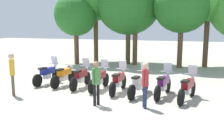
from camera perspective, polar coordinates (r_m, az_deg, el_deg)
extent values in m
plane|color=#ADA899|center=(11.75, -0.81, -4.72)|extent=(80.00, 80.00, 0.00)
cylinder|color=black|center=(14.16, -12.28, -1.11)|extent=(0.14, 0.65, 0.64)
cylinder|color=black|center=(12.95, -16.24, -2.29)|extent=(0.14, 0.65, 0.64)
cube|color=silver|center=(14.10, -12.33, 0.25)|extent=(0.14, 0.37, 0.04)
cube|color=navy|center=(13.52, -14.10, -0.18)|extent=(0.32, 0.97, 0.30)
cube|color=silver|center=(13.53, -14.18, -1.34)|extent=(0.25, 0.41, 0.24)
cube|color=black|center=(13.18, -15.19, 0.35)|extent=(0.27, 0.45, 0.08)
cylinder|color=silver|center=(14.03, -12.53, 0.09)|extent=(0.07, 0.23, 0.64)
cylinder|color=silver|center=(13.90, -12.80, 1.39)|extent=(0.62, 0.08, 0.04)
sphere|color=silver|center=(14.03, -12.47, 0.98)|extent=(0.17, 0.17, 0.16)
cylinder|color=silver|center=(13.41, -15.49, -1.76)|extent=(0.12, 0.70, 0.07)
cube|color=silver|center=(13.93, -12.69, 2.24)|extent=(0.37, 0.16, 0.39)
cylinder|color=black|center=(13.64, -8.87, -1.41)|extent=(0.13, 0.64, 0.64)
cylinder|color=black|center=(12.37, -12.54, -2.69)|extent=(0.13, 0.64, 0.64)
cube|color=silver|center=(13.58, -8.90, 0.00)|extent=(0.14, 0.37, 0.04)
cube|color=orange|center=(12.97, -10.54, -0.47)|extent=(0.30, 0.96, 0.30)
cube|color=silver|center=(12.98, -10.62, -1.67)|extent=(0.24, 0.41, 0.24)
cube|color=black|center=(12.61, -11.54, 0.08)|extent=(0.26, 0.45, 0.08)
cylinder|color=silver|center=(13.51, -9.10, -0.17)|extent=(0.06, 0.23, 0.64)
cylinder|color=silver|center=(13.38, -9.33, 1.18)|extent=(0.62, 0.06, 0.04)
sphere|color=silver|center=(13.51, -9.03, 0.76)|extent=(0.17, 0.17, 0.16)
cylinder|color=silver|center=(12.84, -11.93, -2.12)|extent=(0.10, 0.70, 0.07)
cylinder|color=black|center=(13.11, -5.51, -1.79)|extent=(0.11, 0.64, 0.64)
cylinder|color=black|center=(11.74, -8.56, -3.23)|extent=(0.11, 0.64, 0.64)
cube|color=silver|center=(13.05, -5.54, -0.33)|extent=(0.13, 0.36, 0.04)
cube|color=maroon|center=(12.40, -6.89, -0.85)|extent=(0.28, 0.95, 0.30)
cube|color=silver|center=(12.41, -6.96, -2.11)|extent=(0.23, 0.40, 0.24)
cube|color=black|center=(12.01, -7.71, -0.29)|extent=(0.25, 0.44, 0.08)
cylinder|color=silver|center=(12.97, -5.70, -0.51)|extent=(0.05, 0.23, 0.64)
cylinder|color=silver|center=(12.84, -5.88, 0.90)|extent=(0.62, 0.05, 0.04)
sphere|color=silver|center=(12.97, -5.64, 0.46)|extent=(0.16, 0.16, 0.16)
cylinder|color=silver|center=(12.22, -8.23, -2.61)|extent=(0.08, 0.70, 0.07)
cube|color=silver|center=(12.86, -5.79, 1.82)|extent=(0.36, 0.14, 0.39)
cylinder|color=black|center=(12.64, -1.43, -2.19)|extent=(0.12, 0.64, 0.64)
cylinder|color=black|center=(11.27, -4.47, -3.71)|extent=(0.12, 0.64, 0.64)
cube|color=silver|center=(12.58, -1.43, -0.67)|extent=(0.13, 0.36, 0.04)
cube|color=maroon|center=(11.92, -2.78, -1.22)|extent=(0.29, 0.96, 0.30)
cube|color=silver|center=(11.93, -2.86, -2.53)|extent=(0.23, 0.41, 0.24)
cube|color=black|center=(11.53, -3.59, -0.64)|extent=(0.25, 0.45, 0.08)
cylinder|color=silver|center=(12.50, -1.59, -0.85)|extent=(0.06, 0.23, 0.64)
cylinder|color=silver|center=(12.36, -1.76, 0.60)|extent=(0.62, 0.06, 0.04)
sphere|color=silver|center=(12.50, -1.52, 0.15)|extent=(0.17, 0.17, 0.16)
cylinder|color=silver|center=(11.75, -4.17, -3.05)|extent=(0.09, 0.70, 0.07)
cube|color=silver|center=(12.38, -1.66, 1.55)|extent=(0.36, 0.14, 0.39)
cylinder|color=black|center=(12.18, 2.55, -2.66)|extent=(0.10, 0.64, 0.64)
cylinder|color=black|center=(10.75, 0.12, -4.35)|extent=(0.10, 0.64, 0.64)
cube|color=silver|center=(12.11, 2.57, -1.09)|extent=(0.12, 0.36, 0.04)
cube|color=maroon|center=(11.43, 1.50, -1.69)|extent=(0.26, 0.95, 0.30)
cube|color=silver|center=(11.44, 1.41, -3.06)|extent=(0.22, 0.40, 0.24)
cube|color=black|center=(11.02, 0.86, -1.11)|extent=(0.24, 0.44, 0.08)
cylinder|color=silver|center=(12.03, 2.44, -1.28)|extent=(0.05, 0.23, 0.64)
cylinder|color=silver|center=(11.89, 2.32, 0.22)|extent=(0.62, 0.04, 0.04)
sphere|color=silver|center=(12.03, 2.50, -0.24)|extent=(0.16, 0.16, 0.16)
cylinder|color=silver|center=(11.23, 0.16, -3.62)|extent=(0.07, 0.70, 0.07)
cube|color=silver|center=(11.91, 2.41, 1.22)|extent=(0.36, 0.13, 0.39)
cylinder|color=black|center=(11.70, 7.40, -3.26)|extent=(0.19, 0.65, 0.64)
cylinder|color=black|center=(10.30, 4.37, -5.01)|extent=(0.19, 0.65, 0.64)
cube|color=silver|center=(11.62, 7.43, -1.63)|extent=(0.17, 0.37, 0.04)
cube|color=silver|center=(10.96, 6.11, -2.25)|extent=(0.40, 0.98, 0.30)
cube|color=silver|center=(10.97, 5.99, -3.68)|extent=(0.28, 0.43, 0.24)
cube|color=black|center=(10.56, 5.32, -1.65)|extent=(0.30, 0.47, 0.08)
cylinder|color=silver|center=(11.55, 7.27, -1.83)|extent=(0.08, 0.23, 0.64)
cylinder|color=silver|center=(11.40, 7.15, -0.26)|extent=(0.62, 0.13, 0.04)
sphere|color=silver|center=(11.54, 7.37, -0.75)|extent=(0.18, 0.18, 0.16)
cylinder|color=silver|center=(10.78, 4.59, -4.23)|extent=(0.17, 0.70, 0.07)
cube|color=silver|center=(11.42, 7.28, 0.77)|extent=(0.38, 0.18, 0.39)
cylinder|color=black|center=(11.73, 12.31, -3.37)|extent=(0.19, 0.65, 0.64)
cylinder|color=black|center=(10.28, 10.04, -5.17)|extent=(0.19, 0.65, 0.64)
cube|color=silver|center=(11.66, 12.37, -1.74)|extent=(0.17, 0.37, 0.04)
cube|color=#59196B|center=(10.97, 11.38, -2.38)|extent=(0.39, 0.98, 0.30)
cube|color=silver|center=(10.98, 11.26, -3.80)|extent=(0.27, 0.43, 0.24)
cube|color=black|center=(10.55, 10.82, -1.79)|extent=(0.30, 0.47, 0.08)
cylinder|color=silver|center=(11.58, 12.25, -1.95)|extent=(0.08, 0.23, 0.64)
cylinder|color=silver|center=(11.43, 12.19, -0.38)|extent=(0.62, 0.12, 0.04)
sphere|color=silver|center=(11.57, 12.34, -0.87)|extent=(0.18, 0.18, 0.16)
cylinder|color=silver|center=(10.76, 9.99, -4.38)|extent=(0.17, 0.70, 0.07)
cube|color=silver|center=(11.45, 12.31, 0.65)|extent=(0.37, 0.18, 0.39)
cylinder|color=black|center=(11.37, 17.42, -4.01)|extent=(0.24, 0.65, 0.64)
cylinder|color=black|center=(9.93, 15.08, -5.90)|extent=(0.24, 0.65, 0.64)
cube|color=silver|center=(11.30, 17.51, -2.34)|extent=(0.20, 0.38, 0.04)
cube|color=maroon|center=(10.61, 16.50, -3.00)|extent=(0.47, 0.98, 0.30)
cube|color=silver|center=(10.63, 16.35, -4.48)|extent=(0.30, 0.44, 0.24)
cube|color=black|center=(10.20, 15.93, -2.40)|extent=(0.33, 0.48, 0.08)
cylinder|color=silver|center=(11.22, 17.39, -2.55)|extent=(0.10, 0.23, 0.64)
cylinder|color=silver|center=(11.07, 17.35, -0.94)|extent=(0.61, 0.17, 0.04)
sphere|color=silver|center=(11.21, 17.50, -1.44)|extent=(0.19, 0.19, 0.16)
cylinder|color=silver|center=(10.41, 15.03, -5.06)|extent=(0.23, 0.70, 0.07)
cube|color=silver|center=(11.09, 17.49, 0.12)|extent=(0.38, 0.21, 0.39)
cylinder|color=brown|center=(11.61, -21.07, -3.31)|extent=(0.16, 0.16, 0.89)
cylinder|color=brown|center=(11.78, -21.15, -3.14)|extent=(0.16, 0.16, 0.89)
cube|color=gold|center=(11.55, -21.35, 0.54)|extent=(0.30, 0.30, 0.67)
cylinder|color=gold|center=(11.39, -21.28, 0.51)|extent=(0.11, 0.11, 0.63)
cylinder|color=gold|center=(11.71, -21.43, 0.73)|extent=(0.11, 0.11, 0.63)
sphere|color=#DBAD89|center=(11.49, -21.50, 2.92)|extent=(0.34, 0.34, 0.24)
cylinder|color=#232D4C|center=(9.31, 7.40, -6.14)|extent=(0.15, 0.15, 0.81)
cylinder|color=#232D4C|center=(9.47, 7.16, -5.87)|extent=(0.15, 0.15, 0.81)
cube|color=#B22D33|center=(9.22, 7.37, -1.78)|extent=(0.28, 0.29, 0.61)
cylinder|color=#B22D33|center=(9.07, 7.62, -1.88)|extent=(0.11, 0.11, 0.58)
cylinder|color=#B22D33|center=(9.37, 7.14, -1.49)|extent=(0.11, 0.11, 0.58)
sphere|color=#DBAD89|center=(9.15, 7.43, 0.94)|extent=(0.29, 0.29, 0.22)
cylinder|color=black|center=(9.59, -3.88, -5.61)|extent=(0.15, 0.15, 0.81)
cylinder|color=black|center=(9.69, -3.09, -5.43)|extent=(0.15, 0.15, 0.81)
cube|color=#4C8C47|center=(9.47, -3.53, -1.39)|extent=(0.28, 0.29, 0.61)
cylinder|color=#4C8C47|center=(9.37, -4.29, -1.43)|extent=(0.11, 0.11, 0.58)
cylinder|color=#4C8C47|center=(9.57, -2.79, -1.18)|extent=(0.11, 0.11, 0.58)
sphere|color=#A87A5B|center=(9.40, -3.56, 1.26)|extent=(0.30, 0.30, 0.22)
cylinder|color=brown|center=(20.20, -7.88, 5.12)|extent=(0.36, 0.36, 2.64)
sphere|color=#236623|center=(20.15, -8.05, 12.12)|extent=(3.27, 3.27, 3.27)
cylinder|color=brown|center=(20.96, -3.59, 7.19)|extent=(0.36, 0.36, 3.98)
cylinder|color=brown|center=(19.94, 3.58, 5.63)|extent=(0.36, 0.36, 2.99)
sphere|color=#236623|center=(19.97, 3.68, 14.95)|extent=(5.00, 5.00, 5.00)
cylinder|color=brown|center=(19.53, 5.15, 6.90)|extent=(0.36, 0.36, 3.93)
cylinder|color=brown|center=(18.73, 14.87, 5.10)|extent=(0.36, 0.36, 3.02)
sphere|color=#236623|center=(18.73, 15.28, 14.01)|extent=(3.99, 3.99, 3.99)
cylinder|color=brown|center=(19.56, 20.16, 6.16)|extent=(0.36, 0.36, 3.80)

